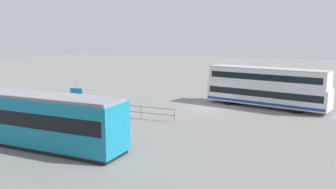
% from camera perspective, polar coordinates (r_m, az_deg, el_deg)
% --- Properties ---
extents(ground_plane, '(160.00, 160.00, 0.00)m').
position_cam_1_polar(ground_plane, '(33.98, 6.61, -2.26)').
color(ground_plane, gray).
extents(double_decker_bus, '(12.05, 5.07, 3.88)m').
position_cam_1_polar(double_decker_bus, '(35.25, 15.79, 1.17)').
color(double_decker_bus, white).
rests_on(double_decker_bus, ground).
extents(tram_yellow, '(13.28, 2.68, 3.37)m').
position_cam_1_polar(tram_yellow, '(23.90, -21.65, -3.63)').
color(tram_yellow, teal).
rests_on(tram_yellow, ground).
extents(pedestrian_near_railing, '(0.36, 0.34, 1.73)m').
position_cam_1_polar(pedestrian_near_railing, '(30.12, -7.91, -1.87)').
color(pedestrian_near_railing, black).
rests_on(pedestrian_near_railing, ground).
extents(pedestrian_railing, '(6.15, 0.24, 1.08)m').
position_cam_1_polar(pedestrian_railing, '(29.48, -4.42, -2.60)').
color(pedestrian_railing, gray).
rests_on(pedestrian_railing, ground).
extents(info_sign, '(1.15, 0.25, 2.47)m').
position_cam_1_polar(info_sign, '(31.84, -14.75, -0.16)').
color(info_sign, slate).
rests_on(info_sign, ground).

